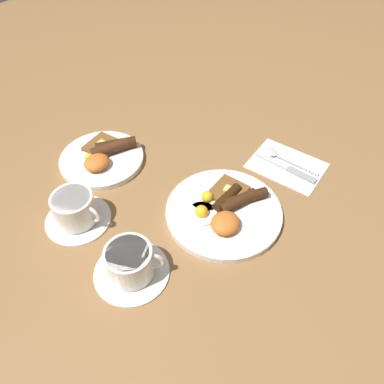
{
  "coord_description": "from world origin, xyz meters",
  "views": [
    {
      "loc": [
        -0.48,
        -0.28,
        0.67
      ],
      "look_at": [
        -0.01,
        0.09,
        0.03
      ],
      "focal_mm": 35.0,
      "sensor_mm": 36.0,
      "label": 1
    }
  ],
  "objects": [
    {
      "name": "teacup_far",
      "position": [
        -0.22,
        0.25,
        0.03
      ],
      "size": [
        0.15,
        0.15,
        0.08
      ],
      "color": "white",
      "rests_on": "ground_plane"
    },
    {
      "name": "breakfast_plate_near",
      "position": [
        0.0,
        0.0,
        0.01
      ],
      "size": [
        0.27,
        0.27,
        0.05
      ],
      "color": "white",
      "rests_on": "ground_plane"
    },
    {
      "name": "ground_plane",
      "position": [
        0.0,
        0.0,
        0.0
      ],
      "size": [
        3.0,
        3.0,
        0.0
      ],
      "primitive_type": "plane",
      "color": "olive"
    },
    {
      "name": "spoon",
      "position": [
        0.25,
        0.0,
        0.01
      ],
      "size": [
        0.03,
        0.16,
        0.01
      ],
      "rotation": [
        0.0,
        0.0,
        1.57
      ],
      "color": "silver",
      "rests_on": "napkin"
    },
    {
      "name": "teacup_near",
      "position": [
        -0.24,
        0.06,
        0.03
      ],
      "size": [
        0.15,
        0.15,
        0.07
      ],
      "color": "white",
      "rests_on": "ground_plane"
    },
    {
      "name": "breakfast_plate_far",
      "position": [
        -0.04,
        0.35,
        0.01
      ],
      "size": [
        0.22,
        0.22,
        0.04
      ],
      "color": "white",
      "rests_on": "ground_plane"
    },
    {
      "name": "knife",
      "position": [
        0.22,
        -0.05,
        0.01
      ],
      "size": [
        0.02,
        0.17,
        0.01
      ],
      "rotation": [
        0.0,
        0.0,
        1.54
      ],
      "color": "silver",
      "rests_on": "napkin"
    },
    {
      "name": "napkin",
      "position": [
        0.23,
        -0.04,
        0.0
      ],
      "size": [
        0.15,
        0.19,
        0.01
      ],
      "primitive_type": "cube",
      "rotation": [
        0.0,
        0.0,
        0.05
      ],
      "color": "white",
      "rests_on": "ground_plane"
    }
  ]
}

